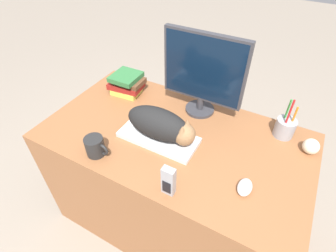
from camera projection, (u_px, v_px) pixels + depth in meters
desk at (173, 181)px, 1.54m from camera, size 1.31×0.73×0.75m
keyboard at (159, 137)px, 1.27m from camera, size 0.38×0.17×0.02m
cat at (162, 125)px, 1.20m from camera, size 0.35×0.14×0.15m
monitor at (203, 72)px, 1.28m from camera, size 0.42×0.16×0.44m
computer_mouse at (245, 187)px, 1.04m from camera, size 0.06×0.09×0.04m
coffee_mug at (95, 146)px, 1.17m from camera, size 0.12×0.09×0.09m
pen_cup at (285, 127)px, 1.26m from camera, size 0.09×0.09×0.22m
baseball at (311, 146)px, 1.19m from camera, size 0.07×0.07×0.07m
phone at (168, 181)px, 1.00m from camera, size 0.05×0.03×0.14m
book_stack at (127, 84)px, 1.53m from camera, size 0.21×0.16×0.12m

